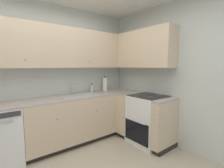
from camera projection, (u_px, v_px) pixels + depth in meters
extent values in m
cube|color=silver|center=(42.00, 75.00, 2.96)|extent=(3.79, 0.05, 2.60)
cube|color=silver|center=(181.00, 75.00, 2.83)|extent=(0.05, 3.35, 2.60)
cube|color=beige|center=(71.00, 119.00, 3.05)|extent=(1.68, 0.60, 0.78)
cube|color=black|center=(71.00, 140.00, 3.12)|extent=(1.68, 0.54, 0.09)
sphere|color=tan|center=(57.00, 119.00, 2.56)|extent=(0.02, 0.02, 0.02)
sphere|color=tan|center=(97.00, 111.00, 3.02)|extent=(0.02, 0.02, 0.02)
cube|color=#B7A89E|center=(71.00, 97.00, 3.00)|extent=(2.89, 0.60, 0.03)
cube|color=beige|center=(131.00, 113.00, 3.42)|extent=(0.60, 0.26, 0.78)
cube|color=black|center=(132.00, 132.00, 3.48)|extent=(0.54, 0.26, 0.09)
cube|color=beige|center=(165.00, 124.00, 2.77)|extent=(0.60, 0.15, 0.78)
cube|color=black|center=(165.00, 147.00, 2.84)|extent=(0.54, 0.15, 0.09)
sphere|color=tan|center=(154.00, 119.00, 2.56)|extent=(0.02, 0.02, 0.02)
cube|color=#B7A89E|center=(131.00, 94.00, 3.37)|extent=(0.60, 0.26, 0.03)
cube|color=#B7A89E|center=(166.00, 101.00, 2.72)|extent=(0.60, 0.15, 0.03)
cube|color=white|center=(148.00, 119.00, 3.08)|extent=(0.64, 0.62, 0.90)
cube|color=black|center=(136.00, 132.00, 2.90)|extent=(0.02, 0.55, 0.38)
cube|color=silver|center=(135.00, 121.00, 2.86)|extent=(0.02, 0.43, 0.02)
cube|color=black|center=(149.00, 96.00, 3.03)|extent=(0.59, 0.60, 0.01)
cube|color=white|center=(159.00, 91.00, 3.21)|extent=(0.03, 0.60, 0.15)
cylinder|color=#4C4C4C|center=(150.00, 97.00, 2.84)|extent=(0.11, 0.11, 0.01)
cylinder|color=#4C4C4C|center=(138.00, 95.00, 3.05)|extent=(0.11, 0.11, 0.01)
cylinder|color=#4C4C4C|center=(160.00, 95.00, 3.01)|extent=(0.11, 0.11, 0.01)
cylinder|color=#4C4C4C|center=(148.00, 93.00, 3.22)|extent=(0.11, 0.11, 0.01)
cube|color=beige|center=(58.00, 48.00, 2.91)|extent=(2.57, 0.32, 0.72)
sphere|color=tan|center=(25.00, 60.00, 2.46)|extent=(0.02, 0.02, 0.02)
sphere|color=tan|center=(90.00, 61.00, 3.15)|extent=(0.02, 0.02, 0.02)
cube|color=beige|center=(139.00, 50.00, 3.31)|extent=(0.32, 1.57, 0.72)
cube|color=#B7B7BC|center=(78.00, 96.00, 3.06)|extent=(0.71, 0.40, 0.01)
cube|color=gray|center=(78.00, 98.00, 3.06)|extent=(0.65, 0.36, 0.09)
cube|color=#99999E|center=(78.00, 97.00, 3.06)|extent=(0.02, 0.35, 0.06)
cylinder|color=silver|center=(72.00, 88.00, 3.23)|extent=(0.02, 0.02, 0.24)
cylinder|color=silver|center=(74.00, 83.00, 3.15)|extent=(0.02, 0.15, 0.02)
cylinder|color=silver|center=(75.00, 92.00, 3.27)|extent=(0.02, 0.02, 0.06)
cylinder|color=silver|center=(92.00, 88.00, 3.48)|extent=(0.06, 0.06, 0.16)
cylinder|color=#262626|center=(92.00, 84.00, 3.47)|extent=(0.03, 0.03, 0.03)
cylinder|color=white|center=(105.00, 84.00, 3.66)|extent=(0.11, 0.11, 0.29)
cylinder|color=#3F3F3F|center=(105.00, 83.00, 3.66)|extent=(0.02, 0.02, 0.35)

